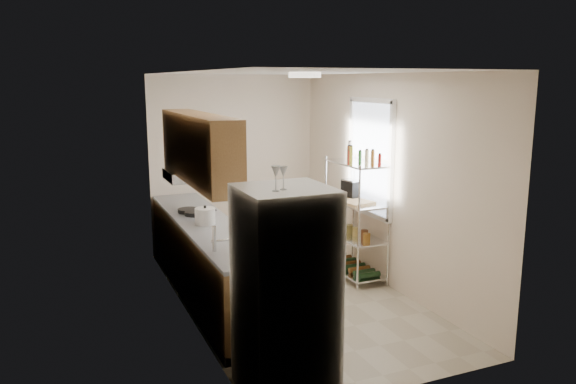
% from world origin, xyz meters
% --- Properties ---
extents(room, '(2.52, 4.42, 2.62)m').
position_xyz_m(room, '(0.00, 0.00, 1.30)').
color(room, '#B2A990').
rests_on(room, ground).
extents(counter_run, '(0.63, 3.51, 0.90)m').
position_xyz_m(counter_run, '(-0.92, 0.44, 0.45)').
color(counter_run, '#A07644').
rests_on(counter_run, ground).
extents(upper_cabinets, '(0.33, 2.20, 0.72)m').
position_xyz_m(upper_cabinets, '(-1.05, 0.10, 1.81)').
color(upper_cabinets, '#A07644').
rests_on(upper_cabinets, room).
extents(range_hood, '(0.50, 0.60, 0.12)m').
position_xyz_m(range_hood, '(-1.00, 0.90, 1.39)').
color(range_hood, '#B7BABC').
rests_on(range_hood, room).
extents(window, '(0.06, 1.00, 1.46)m').
position_xyz_m(window, '(1.23, 0.35, 1.55)').
color(window, white).
rests_on(window, room).
extents(bakers_rack, '(0.45, 0.90, 1.73)m').
position_xyz_m(bakers_rack, '(1.00, 0.30, 1.11)').
color(bakers_rack, silver).
rests_on(bakers_rack, ground).
extents(ceiling_dome, '(0.34, 0.34, 0.05)m').
position_xyz_m(ceiling_dome, '(0.00, -0.30, 2.57)').
color(ceiling_dome, white).
rests_on(ceiling_dome, room).
extents(refrigerator, '(0.70, 0.70, 1.71)m').
position_xyz_m(refrigerator, '(-0.87, -1.83, 0.85)').
color(refrigerator, white).
rests_on(refrigerator, ground).
extents(wine_glass_a, '(0.07, 0.07, 0.19)m').
position_xyz_m(wine_glass_a, '(-0.99, -1.95, 1.80)').
color(wine_glass_a, silver).
rests_on(wine_glass_a, refrigerator).
extents(wine_glass_b, '(0.06, 0.06, 0.18)m').
position_xyz_m(wine_glass_b, '(-0.92, -1.92, 1.80)').
color(wine_glass_b, silver).
rests_on(wine_glass_b, refrigerator).
extents(rice_cooker, '(0.23, 0.23, 0.19)m').
position_xyz_m(rice_cooker, '(-0.94, 0.35, 0.99)').
color(rice_cooker, silver).
rests_on(rice_cooker, counter_run).
extents(frying_pan_large, '(0.28, 0.28, 0.05)m').
position_xyz_m(frying_pan_large, '(-0.98, 1.01, 0.92)').
color(frying_pan_large, black).
rests_on(frying_pan_large, counter_run).
extents(frying_pan_small, '(0.29, 0.29, 0.05)m').
position_xyz_m(frying_pan_small, '(-0.95, 0.82, 0.92)').
color(frying_pan_small, black).
rests_on(frying_pan_small, counter_run).
extents(cutting_board, '(0.45, 0.52, 0.03)m').
position_xyz_m(cutting_board, '(0.93, 0.24, 1.03)').
color(cutting_board, tan).
rests_on(cutting_board, bakers_rack).
extents(espresso_machine, '(0.20, 0.25, 0.26)m').
position_xyz_m(espresso_machine, '(1.01, 0.45, 1.14)').
color(espresso_machine, black).
rests_on(espresso_machine, bakers_rack).
extents(storage_bag, '(0.15, 0.18, 0.17)m').
position_xyz_m(storage_bag, '(0.90, 0.59, 0.65)').
color(storage_bag, '#A71E14').
rests_on(storage_bag, bakers_rack).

